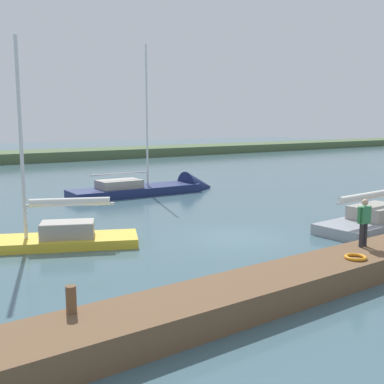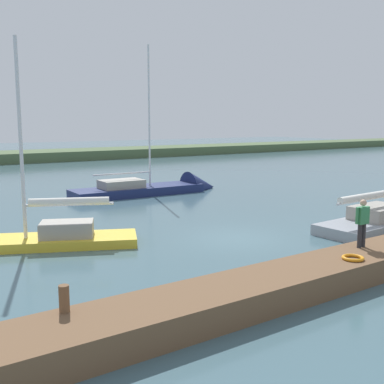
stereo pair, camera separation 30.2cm
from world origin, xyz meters
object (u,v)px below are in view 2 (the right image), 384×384
(life_ring_buoy, at_px, (353,258))
(person_on_dock, at_px, (362,220))
(sailboat_inner_slip, at_px, (162,190))
(mooring_post_near, at_px, (64,299))
(sailboat_outer_mooring, at_px, (12,244))

(life_ring_buoy, distance_m, person_on_dock, 1.79)
(life_ring_buoy, bearing_deg, sailboat_inner_slip, -103.26)
(mooring_post_near, relative_size, sailboat_outer_mooring, 0.07)
(mooring_post_near, relative_size, life_ring_buoy, 0.92)
(sailboat_inner_slip, height_order, sailboat_outer_mooring, sailboat_inner_slip)
(sailboat_inner_slip, bearing_deg, life_ring_buoy, -101.64)
(sailboat_outer_mooring, xyz_separation_m, person_on_dock, (-8.96, 9.25, 1.52))
(sailboat_inner_slip, height_order, person_on_dock, sailboat_inner_slip)
(mooring_post_near, bearing_deg, sailboat_outer_mooring, -96.03)
(sailboat_outer_mooring, relative_size, person_on_dock, 5.58)
(life_ring_buoy, relative_size, sailboat_outer_mooring, 0.07)
(mooring_post_near, bearing_deg, life_ring_buoy, 172.94)
(life_ring_buoy, bearing_deg, person_on_dock, -152.39)
(sailboat_outer_mooring, bearing_deg, mooring_post_near, 108.71)
(sailboat_inner_slip, distance_m, person_on_dock, 18.59)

